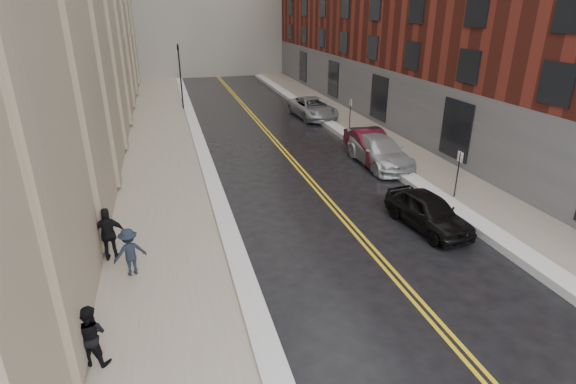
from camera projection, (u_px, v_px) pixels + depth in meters
ground at (364, 362)px, 10.82m from camera, size 160.00×160.00×0.00m
sidewalk_left at (162, 165)px, 23.94m from camera, size 4.00×64.00×0.15m
sidewalk_right at (391, 146)px, 27.24m from camera, size 3.00×64.00×0.15m
lane_stripe_a at (286, 156)px, 25.65m from camera, size 0.12×64.00×0.01m
lane_stripe_b at (290, 156)px, 25.71m from camera, size 0.12×64.00×0.01m
snow_ridge_left at (205, 161)px, 24.48m from camera, size 0.70×60.80×0.26m
snow_ridge_right at (363, 147)px, 26.76m from camera, size 0.85×60.80×0.30m
traffic_signal at (180, 72)px, 35.71m from camera, size 0.18×0.15×5.20m
parking_sign_near at (458, 171)px, 19.35m from camera, size 0.06×0.35×2.23m
parking_sign_far at (350, 112)px, 30.04m from camera, size 0.06×0.35×2.23m
car_black at (428, 211)px, 17.15m from camera, size 2.07×4.19×1.37m
car_maroon at (369, 144)px, 25.09m from camera, size 2.05×4.84×1.55m
car_silver_near at (380, 151)px, 23.94m from camera, size 2.16×5.22×1.51m
car_silver_far at (313, 108)px, 34.13m from camera, size 2.84×5.54×1.50m
pedestrian_a at (91, 335)px, 10.33m from camera, size 0.93×0.84×1.56m
pedestrian_b at (130, 252)px, 13.83m from camera, size 1.14×0.86×1.56m
pedestrian_c at (109, 234)px, 14.61m from camera, size 1.08×0.45×1.84m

